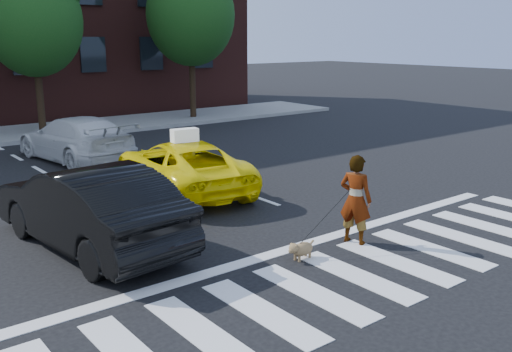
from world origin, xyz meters
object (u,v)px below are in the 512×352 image
at_px(tree_mid, 33,8).
at_px(tree_right, 191,3).
at_px(dog, 301,249).
at_px(white_suv, 75,139).
at_px(taxi, 181,167).
at_px(woman, 356,200).
at_px(black_sedan, 89,207).

height_order(tree_mid, tree_right, tree_right).
relative_size(tree_right, dog, 12.74).
bearing_deg(dog, white_suv, 88.68).
height_order(tree_mid, taxi, tree_mid).
xyz_separation_m(taxi, woman, (0.68, -5.17, 0.20)).
xyz_separation_m(tree_mid, woman, (0.59, -15.90, -4.00)).
bearing_deg(black_sedan, tree_mid, -110.72).
distance_m(tree_mid, taxi, 11.51).
relative_size(white_suv, woman, 2.83).
height_order(tree_mid, dog, tree_mid).
height_order(taxi, black_sedan, black_sedan).
bearing_deg(tree_mid, black_sedan, -104.71).
xyz_separation_m(tree_mid, tree_right, (7.00, -0.00, 0.41)).
bearing_deg(taxi, dog, 90.09).
bearing_deg(tree_right, taxi, -123.47).
bearing_deg(black_sedan, taxi, -151.56).
bearing_deg(taxi, woman, 105.19).
distance_m(white_suv, woman, 10.55).
bearing_deg(white_suv, tree_mid, -105.11).
distance_m(tree_right, woman, 17.70).
bearing_deg(tree_right, woman, -111.98).
bearing_deg(woman, tree_right, -40.83).
xyz_separation_m(black_sedan, dog, (2.63, -2.89, -0.58)).
bearing_deg(tree_right, white_suv, -145.04).
bearing_deg(tree_mid, taxi, -90.48).
distance_m(tree_mid, woman, 16.40).
bearing_deg(taxi, white_suv, -74.93).
bearing_deg(tree_mid, woman, -87.89).
distance_m(woman, dog, 1.52).
height_order(tree_mid, white_suv, tree_mid).
xyz_separation_m(taxi, white_suv, (-0.68, 5.29, 0.04)).
height_order(taxi, dog, taxi).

